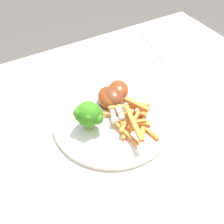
# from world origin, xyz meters

# --- Properties ---
(dining_table) EXTENTS (1.04, 0.80, 0.74)m
(dining_table) POSITION_xyz_m (0.00, 0.00, 0.63)
(dining_table) COLOR beige
(dining_table) RESTS_ON ground_plane
(dinner_plate) EXTENTS (0.30, 0.30, 0.01)m
(dinner_plate) POSITION_xyz_m (0.03, -0.02, 0.75)
(dinner_plate) COLOR white
(dinner_plate) RESTS_ON dining_table
(broccoli_floret_front) EXTENTS (0.07, 0.06, 0.08)m
(broccoli_floret_front) POSITION_xyz_m (0.09, -0.02, 0.80)
(broccoli_floret_front) COLOR #87AD4F
(broccoli_floret_front) RESTS_ON dinner_plate
(carrot_fries_pile) EXTENTS (0.12, 0.14, 0.04)m
(carrot_fries_pile) POSITION_xyz_m (-0.01, 0.03, 0.77)
(carrot_fries_pile) COLOR orange
(carrot_fries_pile) RESTS_ON dinner_plate
(chicken_drumstick_near) EXTENTS (0.06, 0.12, 0.04)m
(chicken_drumstick_near) POSITION_xyz_m (0.00, -0.06, 0.78)
(chicken_drumstick_near) COLOR #4B1E11
(chicken_drumstick_near) RESTS_ON dinner_plate
(chicken_drumstick_far) EXTENTS (0.08, 0.13, 0.04)m
(chicken_drumstick_far) POSITION_xyz_m (0.01, -0.06, 0.78)
(chicken_drumstick_far) COLOR #55200C
(chicken_drumstick_far) RESTS_ON dinner_plate
(chicken_drumstick_extra) EXTENTS (0.08, 0.11, 0.04)m
(chicken_drumstick_extra) POSITION_xyz_m (-0.03, -0.08, 0.78)
(chicken_drumstick_extra) COLOR #5C210D
(chicken_drumstick_extra) RESTS_ON dinner_plate
(fork) EXTENTS (0.05, 0.19, 0.00)m
(fork) POSITION_xyz_m (-0.27, -0.26, 0.75)
(fork) COLOR silver
(fork) RESTS_ON dining_table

